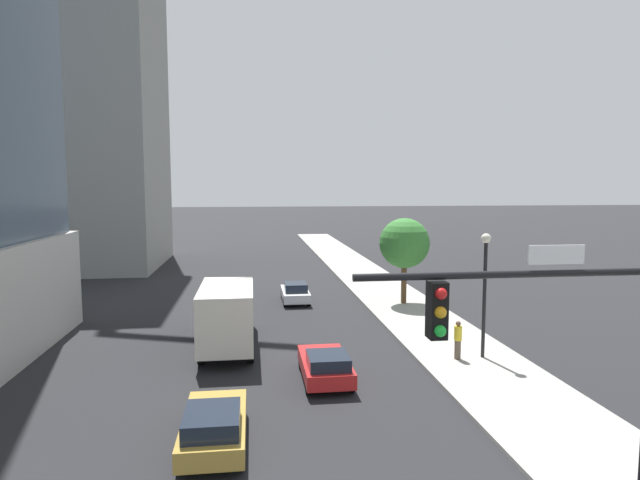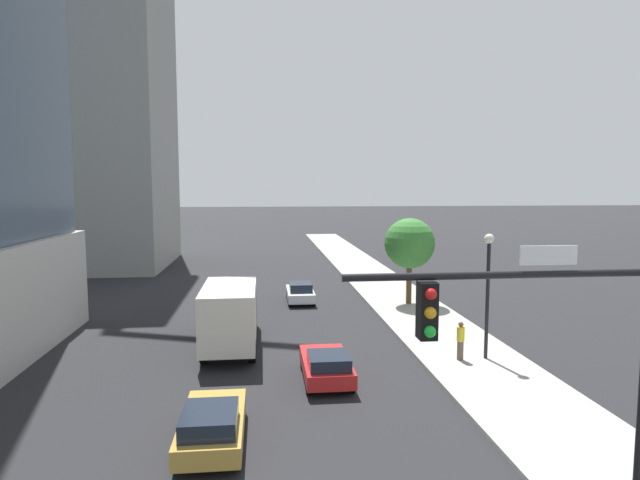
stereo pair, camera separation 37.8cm
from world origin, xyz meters
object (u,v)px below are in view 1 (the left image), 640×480
traffic_light_pole (563,349)px  street_lamp (485,276)px  construction_building (72,66)px  car_white (295,292)px  box_truck (228,312)px  pedestrian_yellow_shirt (458,340)px  street_tree (404,244)px  car_gold (214,426)px  car_red (326,365)px

traffic_light_pole → street_lamp: (4.46, 13.10, -0.92)m
construction_building → street_lamp: size_ratio=8.10×
car_white → street_lamp: bearing=-60.6°
street_lamp → box_truck: bearing=164.0°
car_white → box_truck: box_truck is taller
traffic_light_pole → box_truck: bearing=113.2°
pedestrian_yellow_shirt → car_white: bearing=115.0°
street_lamp → street_tree: size_ratio=1.00×
traffic_light_pole → car_gold: (-7.00, 6.41, -4.05)m
car_white → pedestrian_yellow_shirt: size_ratio=2.33×
car_red → car_gold: 6.44m
car_gold → construction_building: bearing=111.7°
street_tree → car_red: size_ratio=1.37×
street_lamp → car_red: (-7.39, -1.69, -3.16)m
car_red → traffic_light_pole: bearing=-75.6°
construction_building → pedestrian_yellow_shirt: (25.64, -32.10, -18.09)m
pedestrian_yellow_shirt → car_gold: bearing=-147.2°
street_tree → box_truck: street_tree is taller
car_gold → box_truck: bearing=90.0°
box_truck → car_gold: bearing=-90.0°
traffic_light_pole → car_gold: bearing=137.5°
construction_building → street_lamp: (26.86, -32.00, -15.28)m
pedestrian_yellow_shirt → construction_building: bearing=128.6°
street_lamp → pedestrian_yellow_shirt: 3.06m
construction_building → car_red: 43.07m
street_lamp → street_tree: 11.31m
traffic_light_pole → street_tree: traffic_light_pole is taller
car_gold → car_white: bearing=78.4°
box_truck → construction_building: bearing=118.2°
car_gold → pedestrian_yellow_shirt: 12.18m
street_tree → car_white: street_tree is taller
street_lamp → street_tree: bearing=91.9°
street_tree → car_red: 15.16m
street_lamp → car_gold: (-11.46, -6.69, -3.13)m
construction_building → box_truck: construction_building is taller
car_white → street_tree: bearing=-14.5°
car_white → car_red: 14.81m
street_lamp → car_white: bearing=119.4°
street_lamp → pedestrian_yellow_shirt: street_lamp is taller
traffic_light_pole → car_white: 26.69m
construction_building → car_white: size_ratio=11.34×
construction_building → pedestrian_yellow_shirt: size_ratio=26.39×
car_white → car_gold: bearing=-101.6°
street_lamp → car_white: (-7.39, 13.12, -3.17)m
construction_building → car_gold: bearing=-68.3°
street_tree → car_white: size_ratio=1.40×
traffic_light_pole → car_white: (-2.93, 26.21, -4.09)m
car_red → box_truck: box_truck is taller
construction_building → car_gold: (15.40, -38.69, -18.42)m
street_lamp → car_red: bearing=-167.1°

